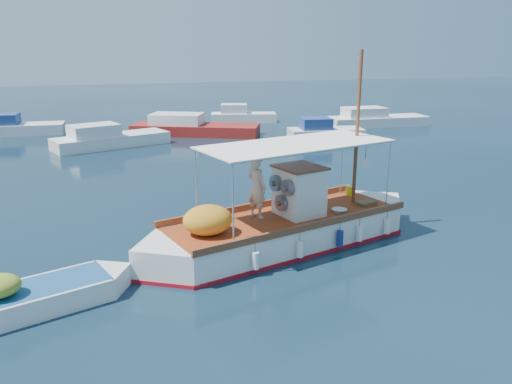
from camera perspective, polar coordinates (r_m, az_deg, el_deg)
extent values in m
plane|color=black|center=(17.99, 4.39, -4.94)|extent=(160.00, 160.00, 0.00)
cube|color=white|center=(17.04, 3.40, -4.79)|extent=(8.58, 4.82, 1.19)
cube|color=white|center=(15.18, -9.31, -7.70)|extent=(2.62, 2.62, 1.19)
cube|color=white|center=(19.57, 13.14, -2.38)|extent=(2.62, 2.62, 1.19)
cube|color=#A6101B|center=(17.17, 3.38, -5.91)|extent=(8.71, 4.93, 0.20)
cube|color=#903616|center=(16.84, 3.43, -2.97)|extent=(8.52, 4.61, 0.07)
cube|color=brown|center=(17.86, 0.87, -1.36)|extent=(7.98, 2.34, 0.22)
cube|color=brown|center=(15.77, 6.34, -3.89)|extent=(7.98, 2.34, 0.22)
cube|color=white|center=(16.89, 4.97, 0.05)|extent=(1.64, 1.71, 1.63)
cube|color=brown|center=(16.68, 5.04, 2.84)|extent=(1.77, 1.85, 0.07)
cylinder|color=slate|center=(16.13, 3.75, 0.49)|extent=(0.38, 0.59, 0.54)
cylinder|color=slate|center=(16.67, 2.34, 1.04)|extent=(0.38, 0.59, 0.54)
cylinder|color=slate|center=(16.57, 3.00, -1.22)|extent=(0.38, 0.59, 0.54)
cylinder|color=brown|center=(18.08, 11.49, 7.03)|extent=(0.16, 0.16, 5.43)
cylinder|color=brown|center=(17.57, 9.34, 5.44)|extent=(1.91, 0.61, 0.09)
cylinder|color=silver|center=(16.12, -6.87, 0.70)|extent=(0.06, 0.06, 2.44)
cylinder|color=silver|center=(14.09, -2.63, -1.49)|extent=(0.06, 0.06, 2.44)
cylinder|color=silver|center=(19.51, 9.75, 3.31)|extent=(0.06, 0.06, 2.44)
cylinder|color=silver|center=(17.86, 14.87, 1.80)|extent=(0.06, 0.06, 2.44)
cube|color=white|center=(16.41, 4.66, 5.50)|extent=(6.88, 4.24, 0.04)
ellipsoid|color=orange|center=(15.24, -5.55, -3.21)|extent=(1.81, 1.66, 0.91)
cube|color=yellow|center=(18.03, 5.98, -0.92)|extent=(0.31, 0.26, 0.43)
cylinder|color=yellow|center=(19.53, 10.70, 0.13)|extent=(0.40, 0.40, 0.37)
cube|color=brown|center=(18.52, 12.44, -1.24)|extent=(0.81, 0.66, 0.13)
cylinder|color=#B2B2B2|center=(17.48, 9.51, -2.14)|extent=(0.67, 0.67, 0.13)
cylinder|color=white|center=(17.01, 12.36, 3.16)|extent=(0.32, 0.12, 0.33)
cylinder|color=white|center=(14.70, -0.05, -7.84)|extent=(0.27, 0.27, 0.52)
cylinder|color=navy|center=(16.54, 9.57, -5.26)|extent=(0.27, 0.27, 0.52)
cylinder|color=white|center=(17.99, 14.75, -3.79)|extent=(0.27, 0.27, 0.52)
imported|color=#BFB19E|center=(16.44, 0.07, 0.54)|extent=(0.81, 0.91, 2.10)
cube|color=white|center=(14.25, -24.41, -11.45)|extent=(4.23, 2.75, 0.77)
cube|color=white|center=(14.66, -16.79, -9.85)|extent=(1.46, 1.46, 0.77)
cube|color=navy|center=(14.09, -24.59, -10.11)|extent=(4.18, 2.58, 0.04)
cube|color=silver|center=(35.20, -16.15, 5.48)|extent=(7.95, 4.89, 1.00)
cube|color=silver|center=(34.67, -18.02, 6.68)|extent=(3.56, 2.97, 0.80)
cube|color=maroon|center=(38.77, -6.91, 6.95)|extent=(9.92, 6.52, 1.00)
cube|color=silver|center=(39.02, -9.03, 8.26)|extent=(4.49, 3.76, 0.80)
cube|color=silver|center=(36.87, 7.96, 6.43)|extent=(5.54, 2.86, 1.00)
cube|color=navy|center=(36.50, 6.81, 7.81)|extent=(2.34, 2.13, 0.80)
cube|color=silver|center=(44.23, 13.70, 7.75)|extent=(8.64, 2.96, 1.00)
cube|color=silver|center=(43.53, 12.27, 8.91)|extent=(3.51, 2.35, 0.80)
cube|color=silver|center=(42.85, -25.84, 6.33)|extent=(7.34, 2.75, 1.00)
cube|color=silver|center=(45.22, -1.43, 8.38)|extent=(6.05, 3.32, 1.00)
cube|color=silver|center=(45.09, -2.55, 9.50)|extent=(2.64, 2.20, 0.80)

